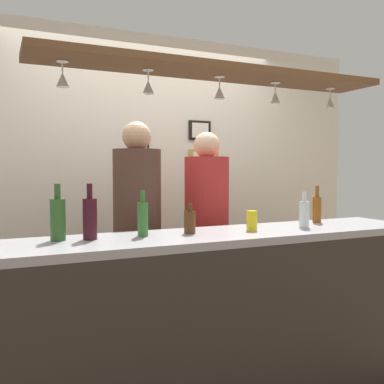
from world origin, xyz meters
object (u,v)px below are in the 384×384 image
bottle_beer_brown_stubby (190,221)px  picture_frame_upper_small (200,130)px  picture_frame_lower_pair (204,159)px  bottle_beer_amber_tall (317,208)px  bottle_beer_green_import (143,218)px  person_middle_brown_shirt (137,219)px  bottle_wine_dark_red (90,218)px  bottle_soda_clear (304,213)px  drink_can (252,221)px  person_right_red_shirt (207,220)px  bottle_champagne_green (58,218)px  picture_frame_crest (139,151)px

bottle_beer_brown_stubby → picture_frame_upper_small: (0.71, 1.36, 0.66)m
picture_frame_lower_pair → bottle_beer_amber_tall: bearing=-78.2°
bottle_beer_green_import → bottle_beer_amber_tall: 1.30m
person_middle_brown_shirt → bottle_wine_dark_red: person_middle_brown_shirt is taller
bottle_soda_clear → bottle_wine_dark_red: bearing=175.5°
bottle_beer_amber_tall → bottle_beer_brown_stubby: bearing=-174.8°
bottle_wine_dark_red → bottle_beer_amber_tall: bearing=2.5°
drink_can → picture_frame_lower_pair: size_ratio=0.41×
bottle_wine_dark_red → drink_can: bottle_wine_dark_red is taller
person_right_red_shirt → bottle_beer_green_import: 0.96m
bottle_soda_clear → bottle_champagne_green: bearing=174.4°
picture_frame_crest → picture_frame_upper_small: size_ratio=1.18×
bottle_wine_dark_red → bottle_soda_clear: bearing=-4.5°
bottle_soda_clear → bottle_beer_green_import: bearing=174.3°
drink_can → picture_frame_lower_pair: (0.36, 1.41, 0.41)m
person_middle_brown_shirt → picture_frame_upper_small: bearing=40.4°
bottle_beer_brown_stubby → person_right_red_shirt: bearing=56.4°
bottle_champagne_green → bottle_soda_clear: 1.51m
bottle_champagne_green → bottle_soda_clear: (1.50, -0.15, -0.03)m
person_middle_brown_shirt → bottle_beer_green_import: 0.66m
bottle_wine_dark_red → picture_frame_lower_pair: picture_frame_lower_pair is taller
bottle_champagne_green → picture_frame_upper_small: 2.04m
drink_can → picture_frame_upper_small: (0.32, 1.41, 0.67)m
picture_frame_crest → picture_frame_upper_small: bearing=0.0°
bottle_beer_green_import → person_middle_brown_shirt: bearing=75.6°
picture_frame_upper_small → picture_frame_lower_pair: (0.04, 0.00, -0.27)m
person_middle_brown_shirt → bottle_wine_dark_red: 0.79m
bottle_beer_brown_stubby → drink_can: (0.39, -0.05, -0.01)m
bottle_soda_clear → bottle_beer_brown_stubby: 0.77m
bottle_beer_green_import → bottle_soda_clear: (1.05, -0.10, -0.01)m
person_right_red_shirt → bottle_wine_dark_red: person_right_red_shirt is taller
bottle_beer_brown_stubby → picture_frame_lower_pair: size_ratio=0.60×
picture_frame_upper_small → picture_frame_lower_pair: bearing=0.0°
bottle_wine_dark_red → picture_frame_lower_pair: size_ratio=1.00×
person_right_red_shirt → bottle_soda_clear: bearing=-65.8°
picture_frame_crest → bottle_beer_amber_tall: bearing=-54.6°
person_right_red_shirt → picture_frame_upper_small: (0.28, 0.70, 0.75)m
bottle_beer_green_import → bottle_wine_dark_red: size_ratio=0.87×
bottle_champagne_green → bottle_beer_green_import: (0.45, -0.04, -0.01)m
drink_can → picture_frame_crest: 1.52m
person_middle_brown_shirt → bottle_beer_brown_stubby: person_middle_brown_shirt is taller
bottle_beer_amber_tall → bottle_wine_dark_red: size_ratio=0.87×
bottle_beer_green_import → picture_frame_lower_pair: picture_frame_lower_pair is taller
person_middle_brown_shirt → bottle_beer_green_import: (-0.16, -0.63, 0.08)m
picture_frame_crest → bottle_champagne_green: bearing=-123.4°
bottle_beer_green_import → drink_can: (0.67, -0.07, -0.04)m
person_right_red_shirt → bottle_champagne_green: person_right_red_shirt is taller
person_right_red_shirt → bottle_soda_clear: person_right_red_shirt is taller
person_right_red_shirt → drink_can: bearing=-93.5°
bottle_wine_dark_red → person_middle_brown_shirt: bearing=54.1°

